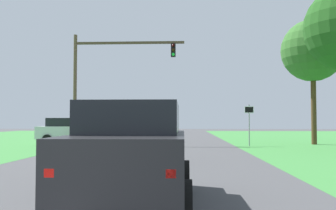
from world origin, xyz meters
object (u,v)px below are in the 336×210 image
(pickup_truck_lead, at_px, (126,137))
(keep_moving_sign, at_px, (249,119))
(red_suv_near, at_px, (133,151))
(oak_tree_right, at_px, (313,51))
(crossing_suv_far, at_px, (71,130))
(traffic_light, at_px, (104,71))

(pickup_truck_lead, bearing_deg, keep_moving_sign, 55.51)
(red_suv_near, height_order, oak_tree_right, oak_tree_right)
(keep_moving_sign, height_order, crossing_suv_far, keep_moving_sign)
(red_suv_near, relative_size, crossing_suv_far, 0.96)
(red_suv_near, height_order, pickup_truck_lead, red_suv_near)
(red_suv_near, xyz_separation_m, crossing_suv_far, (-7.23, 19.35, -0.09))
(traffic_light, relative_size, keep_moving_sign, 2.84)
(red_suv_near, relative_size, traffic_light, 0.60)
(red_suv_near, xyz_separation_m, keep_moving_sign, (5.17, 17.11, 0.68))
(red_suv_near, distance_m, pickup_truck_lead, 7.74)
(red_suv_near, xyz_separation_m, oak_tree_right, (9.94, 19.01, 5.48))
(keep_moving_sign, relative_size, crossing_suv_far, 0.56)
(keep_moving_sign, relative_size, oak_tree_right, 0.31)
(red_suv_near, relative_size, keep_moving_sign, 1.71)
(traffic_light, distance_m, oak_tree_right, 14.63)
(pickup_truck_lead, height_order, crossing_suv_far, pickup_truck_lead)
(keep_moving_sign, distance_m, crossing_suv_far, 12.63)
(red_suv_near, bearing_deg, oak_tree_right, 62.39)
(crossing_suv_far, bearing_deg, traffic_light, -25.19)
(pickup_truck_lead, xyz_separation_m, keep_moving_sign, (6.52, 9.49, 0.75))
(pickup_truck_lead, bearing_deg, oak_tree_right, 45.25)
(red_suv_near, distance_m, traffic_light, 19.10)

